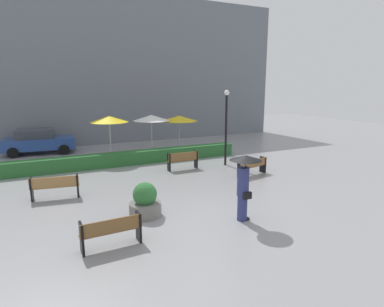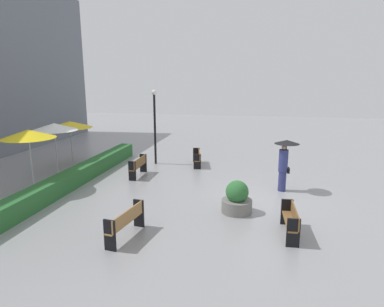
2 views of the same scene
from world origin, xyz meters
name	(u,v)px [view 1 (image 1 of 2)]	position (x,y,z in m)	size (l,w,h in m)	color
ground_plane	(213,218)	(0.00, 0.00, 0.00)	(60.00, 60.00, 0.00)	gray
bench_back_row	(183,159)	(1.62, 6.10, 0.55)	(1.65, 0.35, 0.93)	brown
bench_far_left	(55,186)	(-4.59, 4.20, 0.54)	(1.79, 0.59, 0.90)	#9E7242
bench_far_right	(253,166)	(4.25, 3.70, 0.47)	(1.76, 0.72, 0.80)	olive
bench_near_left	(111,230)	(-3.44, -0.57, 0.51)	(1.66, 0.44, 0.86)	brown
pedestrian_with_umbrella	(244,178)	(0.75, -0.60, 1.43)	(1.02, 1.02, 2.18)	navy
planter_pot	(145,202)	(-1.97, 1.15, 0.49)	(1.07, 1.07, 1.16)	slate
lamp_post	(226,120)	(4.14, 6.04, 2.47)	(0.28, 0.28, 4.04)	black
patio_umbrella_yellow	(109,119)	(-1.31, 9.68, 2.42)	(2.14, 2.14, 2.60)	silver
patio_umbrella_white	(151,118)	(1.37, 10.27, 2.32)	(2.22, 2.22, 2.51)	silver
patio_umbrella_yellow_far	(179,118)	(3.38, 10.65, 2.16)	(2.39, 2.39, 2.34)	silver
hedge_strip	(129,158)	(-0.60, 8.40, 0.36)	(12.89, 0.70, 0.72)	#28602D
building_facade	(107,69)	(0.00, 16.00, 5.41)	(28.00, 1.20, 10.82)	slate
parked_car	(39,141)	(-5.02, 13.71, 0.82)	(4.34, 2.27, 1.57)	#28478C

